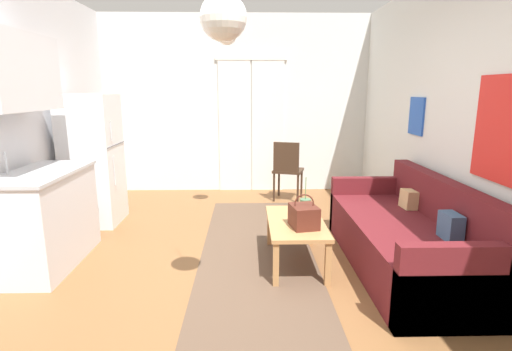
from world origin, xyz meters
TOP-DOWN VIEW (x-y plane):
  - ground_plane at (0.00, 0.00)m, footprint 4.82×7.22m
  - wall_back at (0.01, 3.36)m, footprint 4.42×0.13m
  - wall_right at (2.16, 0.00)m, footprint 0.12×6.82m
  - area_rug at (0.27, 0.64)m, footprint 1.13×3.64m
  - couch at (1.69, 0.30)m, footprint 0.88×2.14m
  - coffee_table at (0.63, 0.42)m, footprint 0.52×0.99m
  - bamboo_vase at (0.74, 0.58)m, footprint 0.11×0.11m
  - handbag at (0.68, 0.25)m, footprint 0.27×0.31m
  - refrigerator at (-1.73, 1.70)m, footprint 0.62×0.65m
  - kitchen_counter at (-1.77, 0.47)m, footprint 0.58×1.17m
  - accent_chair at (0.78, 2.62)m, footprint 0.52×0.51m
  - pendant_lamp_near at (0.04, -0.62)m, footprint 0.28×0.28m
  - pendant_lamp_far at (-0.06, 1.70)m, footprint 0.24×0.24m

SIDE VIEW (x-z plane):
  - ground_plane at x=0.00m, z-range -0.10..0.00m
  - area_rug at x=0.27m, z-range 0.00..0.01m
  - couch at x=1.69m, z-range -0.14..0.70m
  - coffee_table at x=0.63m, z-range 0.16..0.59m
  - accent_chair at x=0.78m, z-range 0.06..0.96m
  - bamboo_vase at x=0.74m, z-range 0.32..0.71m
  - handbag at x=0.68m, z-range 0.38..0.69m
  - refrigerator at x=-1.73m, z-range 0.00..1.60m
  - kitchen_counter at x=-1.77m, z-range -0.24..1.90m
  - wall_back at x=0.01m, z-range -0.01..2.80m
  - wall_right at x=2.16m, z-range 0.00..2.81m
  - pendant_lamp_near at x=0.04m, z-range 1.63..2.51m
  - pendant_lamp_far at x=-0.06m, z-range 1.95..2.60m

